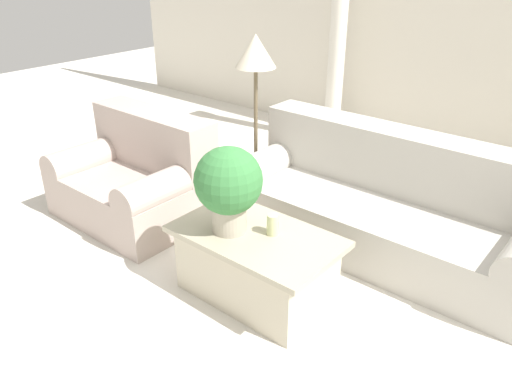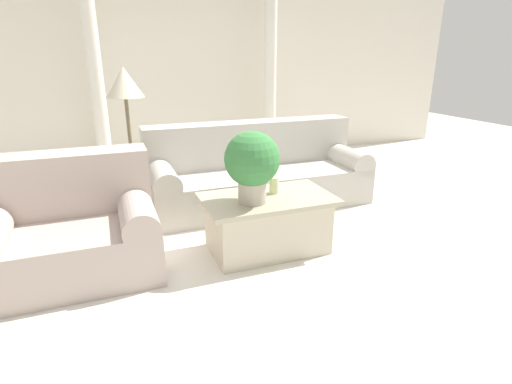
{
  "view_description": "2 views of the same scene",
  "coord_description": "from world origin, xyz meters",
  "px_view_note": "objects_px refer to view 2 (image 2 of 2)",
  "views": [
    {
      "loc": [
        1.9,
        -2.6,
        2.2
      ],
      "look_at": [
        -0.14,
        -0.16,
        0.62
      ],
      "focal_mm": 35.0,
      "sensor_mm": 36.0,
      "label": 1
    },
    {
      "loc": [
        -1.14,
        -3.38,
        1.64
      ],
      "look_at": [
        0.04,
        -0.27,
        0.49
      ],
      "focal_mm": 28.0,
      "sensor_mm": 36.0,
      "label": 2
    }
  ],
  "objects_px": {
    "loveseat": "(70,228)",
    "potted_plant": "(252,162)",
    "coffee_table": "(267,223)",
    "floor_lamp": "(125,92)",
    "sofa_long": "(257,173)"
  },
  "relations": [
    {
      "from": "potted_plant",
      "to": "floor_lamp",
      "type": "height_order",
      "value": "floor_lamp"
    },
    {
      "from": "loveseat",
      "to": "coffee_table",
      "type": "height_order",
      "value": "loveseat"
    },
    {
      "from": "sofa_long",
      "to": "coffee_table",
      "type": "height_order",
      "value": "sofa_long"
    },
    {
      "from": "sofa_long",
      "to": "potted_plant",
      "type": "bearing_deg",
      "value": -112.59
    },
    {
      "from": "floor_lamp",
      "to": "loveseat",
      "type": "bearing_deg",
      "value": -120.86
    },
    {
      "from": "potted_plant",
      "to": "floor_lamp",
      "type": "xyz_separation_m",
      "value": [
        -0.84,
        1.27,
        0.47
      ]
    },
    {
      "from": "sofa_long",
      "to": "coffee_table",
      "type": "xyz_separation_m",
      "value": [
        -0.35,
        -1.17,
        -0.1
      ]
    },
    {
      "from": "floor_lamp",
      "to": "coffee_table",
      "type": "bearing_deg",
      "value": -50.02
    },
    {
      "from": "coffee_table",
      "to": "floor_lamp",
      "type": "height_order",
      "value": "floor_lamp"
    },
    {
      "from": "loveseat",
      "to": "potted_plant",
      "type": "height_order",
      "value": "potted_plant"
    },
    {
      "from": "loveseat",
      "to": "potted_plant",
      "type": "relative_size",
      "value": 2.21
    },
    {
      "from": "loveseat",
      "to": "coffee_table",
      "type": "relative_size",
      "value": 1.17
    },
    {
      "from": "sofa_long",
      "to": "loveseat",
      "type": "bearing_deg",
      "value": -154.2
    },
    {
      "from": "coffee_table",
      "to": "potted_plant",
      "type": "distance_m",
      "value": 0.61
    },
    {
      "from": "coffee_table",
      "to": "floor_lamp",
      "type": "relative_size",
      "value": 0.73
    }
  ]
}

